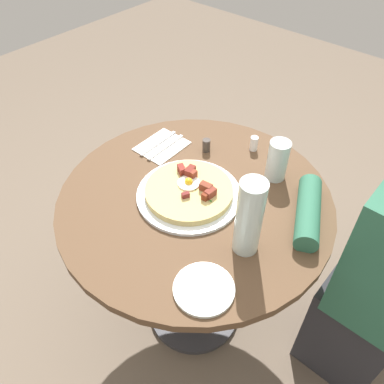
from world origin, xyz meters
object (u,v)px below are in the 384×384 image
at_px(water_bottle, 249,218).
at_px(pepper_shaker, 206,145).
at_px(bread_plate, 204,289).
at_px(pizza_plate, 189,195).
at_px(fork, 158,143).
at_px(person_seated, 379,279).
at_px(water_glass, 277,160).
at_px(knife, 166,147).
at_px(salt_shaker, 254,143).
at_px(dining_table, 195,232).
at_px(breakfast_pizza, 189,190).

bearing_deg(water_bottle, pepper_shaker, -126.39).
height_order(bread_plate, water_bottle, water_bottle).
height_order(pizza_plate, pepper_shaker, pepper_shaker).
height_order(fork, water_bottle, water_bottle).
xyz_separation_m(person_seated, water_bottle, (0.33, -0.32, 0.34)).
distance_m(water_glass, pepper_shaker, 0.27).
distance_m(knife, salt_shaker, 0.32).
relative_size(dining_table, fork, 4.84).
relative_size(knife, pepper_shaker, 3.81).
bearing_deg(salt_shaker, bread_plate, 22.77).
bearing_deg(person_seated, knife, -79.12).
height_order(dining_table, person_seated, person_seated).
height_order(pizza_plate, salt_shaker, salt_shaker).
relative_size(knife, water_glass, 1.29).
xyz_separation_m(fork, knife, (-0.00, 0.04, 0.00)).
bearing_deg(water_glass, person_seated, 93.31).
xyz_separation_m(person_seated, breakfast_pizza, (0.28, -0.58, 0.24)).
height_order(bread_plate, pepper_shaker, pepper_shaker).
height_order(breakfast_pizza, salt_shaker, breakfast_pizza).
bearing_deg(dining_table, breakfast_pizza, -69.67).
distance_m(dining_table, knife, 0.32).
height_order(dining_table, salt_shaker, salt_shaker).
bearing_deg(breakfast_pizza, bread_plate, 47.43).
height_order(water_bottle, salt_shaker, water_bottle).
bearing_deg(pepper_shaker, knife, -53.70).
relative_size(fork, water_glass, 1.29).
bearing_deg(person_seated, bread_plate, -32.36).
bearing_deg(bread_plate, knife, -126.78).
xyz_separation_m(pizza_plate, salt_shaker, (-0.33, 0.02, 0.02)).
distance_m(salt_shaker, pepper_shaker, 0.17).
relative_size(dining_table, salt_shaker, 16.24).
height_order(pizza_plate, water_bottle, water_bottle).
relative_size(bread_plate, fork, 0.88).
distance_m(pizza_plate, water_glass, 0.31).
bearing_deg(knife, breakfast_pizza, 59.73).
bearing_deg(fork, person_seated, 99.25).
bearing_deg(knife, water_glass, 107.65).
bearing_deg(fork, breakfast_pizza, 63.34).
distance_m(person_seated, salt_shaker, 0.61).
xyz_separation_m(dining_table, breakfast_pizza, (0.01, -0.02, 0.20)).
relative_size(bread_plate, water_bottle, 0.65).
bearing_deg(bread_plate, pizza_plate, -132.27).
xyz_separation_m(bread_plate, salt_shaker, (-0.56, -0.23, 0.02)).
bearing_deg(knife, pizza_plate, 59.27).
bearing_deg(water_glass, water_bottle, 17.55).
bearing_deg(knife, water_bottle, 68.50).
height_order(water_glass, salt_shaker, water_glass).
bearing_deg(bread_plate, fork, -124.74).
height_order(person_seated, salt_shaker, person_seated).
distance_m(breakfast_pizza, fork, 0.29).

